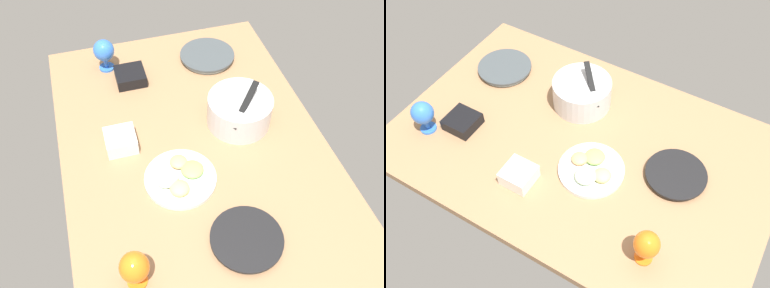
% 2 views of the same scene
% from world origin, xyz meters
% --- Properties ---
extents(ground_plane, '(1.60, 1.04, 0.04)m').
position_xyz_m(ground_plane, '(0.00, 0.00, -0.02)').
color(ground_plane, '#99704C').
extents(dinner_plate_left, '(0.26, 0.26, 0.03)m').
position_xyz_m(dinner_plate_left, '(-0.56, 0.22, 0.01)').
color(dinner_plate_left, silver).
rests_on(dinner_plate_left, ground_plane).
extents(dinner_plate_right, '(0.25, 0.25, 0.03)m').
position_xyz_m(dinner_plate_right, '(0.40, 0.05, 0.01)').
color(dinner_plate_right, '#4C4C51').
rests_on(dinner_plate_right, ground_plane).
extents(mixing_bowl, '(0.26, 0.26, 0.19)m').
position_xyz_m(mixing_bowl, '(-0.12, 0.22, 0.07)').
color(mixing_bowl, silver).
rests_on(mixing_bowl, ground_plane).
extents(fruit_platter, '(0.27, 0.27, 0.06)m').
position_xyz_m(fruit_platter, '(0.10, -0.10, 0.02)').
color(fruit_platter, silver).
rests_on(fruit_platter, ground_plane).
extents(hurricane_glass_orange, '(0.09, 0.09, 0.15)m').
position_xyz_m(hurricane_glass_orange, '(0.44, -0.33, 0.10)').
color(hurricane_glass_orange, orange).
rests_on(hurricane_glass_orange, ground_plane).
extents(hurricane_glass_blue, '(0.10, 0.10, 0.15)m').
position_xyz_m(hurricane_glass_blue, '(-0.62, -0.26, 0.10)').
color(hurricane_glass_blue, blue).
rests_on(hurricane_glass_blue, ground_plane).
extents(square_bowl_white, '(0.12, 0.12, 0.06)m').
position_xyz_m(square_bowl_white, '(-0.13, -0.28, 0.04)').
color(square_bowl_white, white).
rests_on(square_bowl_white, ground_plane).
extents(square_bowl_black, '(0.13, 0.13, 0.05)m').
position_xyz_m(square_bowl_black, '(-0.50, -0.17, 0.03)').
color(square_bowl_black, black).
rests_on(square_bowl_black, ground_plane).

